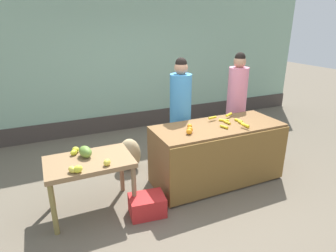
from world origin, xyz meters
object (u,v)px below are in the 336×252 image
at_px(vendor_woman_pink_shirt, 236,104).
at_px(produce_sack, 130,154).
at_px(produce_crate, 147,205).
at_px(vendor_woman_blue_shirt, 180,114).

xyz_separation_m(vendor_woman_pink_shirt, produce_sack, (-1.95, 0.16, -0.66)).
height_order(vendor_woman_pink_shirt, produce_crate, vendor_woman_pink_shirt).
xyz_separation_m(produce_crate, produce_sack, (0.17, 1.25, 0.13)).
bearing_deg(vendor_woman_pink_shirt, produce_crate, -152.74).
relative_size(vendor_woman_blue_shirt, produce_crate, 4.11).
xyz_separation_m(vendor_woman_pink_shirt, produce_crate, (-2.11, -1.09, -0.79)).
xyz_separation_m(vendor_woman_blue_shirt, produce_sack, (-0.80, 0.24, -0.65)).
bearing_deg(vendor_woman_pink_shirt, produce_sack, 175.19).
height_order(vendor_woman_blue_shirt, produce_sack, vendor_woman_blue_shirt).
bearing_deg(produce_crate, vendor_woman_blue_shirt, 46.41).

